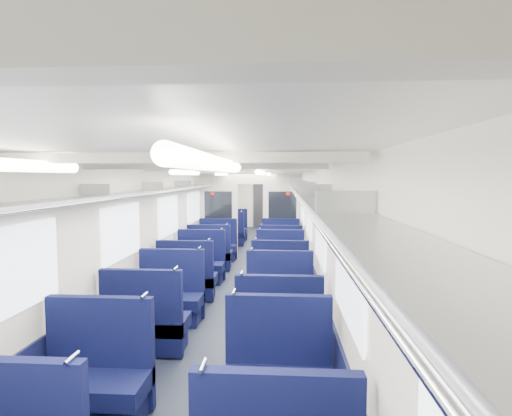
{
  "coord_description": "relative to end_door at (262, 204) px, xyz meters",
  "views": [
    {
      "loc": [
        0.85,
        -8.32,
        2.2
      ],
      "look_at": [
        0.12,
        3.1,
        1.3
      ],
      "focal_mm": 27.98,
      "sensor_mm": 36.0,
      "label": 1
    }
  ],
  "objects": [
    {
      "name": "seat_7",
      "position": [
        0.83,
        -13.72,
        -0.66
      ],
      "size": [
        1.0,
        0.55,
        1.12
      ],
      "color": "#0B1038",
      "rests_on": "floor"
    },
    {
      "name": "windows",
      "position": [
        0.0,
        -9.4,
        0.42
      ],
      "size": [
        2.78,
        15.6,
        0.75
      ],
      "color": "white",
      "rests_on": "wall_left"
    },
    {
      "name": "bulkhead",
      "position": [
        -0.0,
        -6.45,
        0.23
      ],
      "size": [
        2.8,
        0.1,
        2.35
      ],
      "color": "beige",
      "rests_on": "floor"
    },
    {
      "name": "ceiling_fittings",
      "position": [
        0.0,
        -9.2,
        1.29
      ],
      "size": [
        2.7,
        16.06,
        0.11
      ],
      "color": "beige",
      "rests_on": "ceiling"
    },
    {
      "name": "seat_13",
      "position": [
        0.83,
        -10.22,
        -0.66
      ],
      "size": [
        1.0,
        0.55,
        1.12
      ],
      "color": "#0B1038",
      "rests_on": "floor"
    },
    {
      "name": "seat_21",
      "position": [
        0.83,
        -4.91,
        -0.66
      ],
      "size": [
        1.0,
        0.55,
        1.12
      ],
      "color": "#0B1038",
      "rests_on": "floor"
    },
    {
      "name": "seat_22",
      "position": [
        -0.83,
        -3.75,
        -0.66
      ],
      "size": [
        1.0,
        0.55,
        1.12
      ],
      "color": "#0B1038",
      "rests_on": "floor"
    },
    {
      "name": "wall_far",
      "position": [
        0.0,
        0.06,
        0.18
      ],
      "size": [
        2.8,
        0.02,
        2.35
      ],
      "primitive_type": "cube",
      "color": "beige",
      "rests_on": "floor"
    },
    {
      "name": "seat_10",
      "position": [
        -0.83,
        -11.44,
        -0.66
      ],
      "size": [
        1.0,
        0.55,
        1.12
      ],
      "color": "#0B1038",
      "rests_on": "floor"
    },
    {
      "name": "seat_15",
      "position": [
        0.83,
        -9.1,
        -0.66
      ],
      "size": [
        1.0,
        0.55,
        1.12
      ],
      "color": "#0B1038",
      "rests_on": "floor"
    },
    {
      "name": "ceiling",
      "position": [
        0.0,
        -8.94,
        1.35
      ],
      "size": [
        2.8,
        18.0,
        0.01
      ],
      "primitive_type": "cube",
      "color": "silver",
      "rests_on": "wall_left"
    },
    {
      "name": "floor",
      "position": [
        0.0,
        -8.94,
        -1.0
      ],
      "size": [
        2.8,
        18.0,
        0.01
      ],
      "primitive_type": "cube",
      "color": "black",
      "rests_on": "ground"
    },
    {
      "name": "luggage_rack_left",
      "position": [
        -1.21,
        -8.94,
        0.97
      ],
      "size": [
        0.36,
        17.4,
        0.18
      ],
      "color": "#B2B5BA",
      "rests_on": "wall_left"
    },
    {
      "name": "wall_right",
      "position": [
        1.4,
        -8.94,
        0.18
      ],
      "size": [
        0.02,
        18.0,
        2.35
      ],
      "primitive_type": "cube",
      "color": "beige",
      "rests_on": "floor"
    },
    {
      "name": "seat_9",
      "position": [
        0.83,
        -12.69,
        -0.66
      ],
      "size": [
        1.0,
        0.55,
        1.12
      ],
      "color": "#0B1038",
      "rests_on": "floor"
    },
    {
      "name": "seat_23",
      "position": [
        0.83,
        -3.76,
        -0.66
      ],
      "size": [
        1.0,
        0.55,
        1.12
      ],
      "color": "#0B1038",
      "rests_on": "floor"
    },
    {
      "name": "luggage_rack_right",
      "position": [
        1.21,
        -8.94,
        0.97
      ],
      "size": [
        0.36,
        17.4,
        0.18
      ],
      "color": "#B2B5BA",
      "rests_on": "wall_right"
    },
    {
      "name": "seat_19",
      "position": [
        0.83,
        -6.85,
        -0.66
      ],
      "size": [
        1.0,
        0.55,
        1.12
      ],
      "color": "#0B1038",
      "rests_on": "floor"
    },
    {
      "name": "seat_6",
      "position": [
        -0.83,
        -13.88,
        -0.66
      ],
      "size": [
        1.0,
        0.55,
        1.12
      ],
      "color": "#0B1038",
      "rests_on": "floor"
    },
    {
      "name": "seat_11",
      "position": [
        0.83,
        -11.46,
        -0.66
      ],
      "size": [
        1.0,
        0.55,
        1.12
      ],
      "color": "#0B1038",
      "rests_on": "floor"
    },
    {
      "name": "end_door",
      "position": [
        0.0,
        0.0,
        0.0
      ],
      "size": [
        0.75,
        0.06,
        2.0
      ],
      "primitive_type": "cube",
      "color": "black",
      "rests_on": "floor"
    },
    {
      "name": "dado_right",
      "position": [
        1.39,
        -8.94,
        -0.65
      ],
      "size": [
        0.03,
        17.9,
        0.7
      ],
      "primitive_type": "cube",
      "color": "black",
      "rests_on": "floor"
    },
    {
      "name": "seat_18",
      "position": [
        -0.83,
        -6.96,
        -0.66
      ],
      "size": [
        1.0,
        0.55,
        1.12
      ],
      "color": "#0B1038",
      "rests_on": "floor"
    },
    {
      "name": "seat_12",
      "position": [
        -0.83,
        -10.35,
        -0.66
      ],
      "size": [
        1.0,
        0.55,
        1.12
      ],
      "color": "#0B1038",
      "rests_on": "floor"
    },
    {
      "name": "dado_left",
      "position": [
        -1.39,
        -8.94,
        -0.65
      ],
      "size": [
        0.03,
        17.9,
        0.7
      ],
      "primitive_type": "cube",
      "color": "black",
      "rests_on": "floor"
    },
    {
      "name": "seat_17",
      "position": [
        0.83,
        -8.05,
        -0.66
      ],
      "size": [
        1.0,
        0.55,
        1.12
      ],
      "color": "#0B1038",
      "rests_on": "floor"
    },
    {
      "name": "seat_14",
      "position": [
        -0.83,
        -9.17,
        -0.66
      ],
      "size": [
        1.0,
        0.55,
        1.12
      ],
      "color": "#0B1038",
      "rests_on": "floor"
    },
    {
      "name": "seat_16",
      "position": [
        -0.83,
        -8.06,
        -0.66
      ],
      "size": [
        1.0,
        0.55,
        1.12
      ],
      "color": "#0B1038",
      "rests_on": "floor"
    },
    {
      "name": "wall_left",
      "position": [
        -1.4,
        -8.94,
        0.18
      ],
      "size": [
        0.02,
        18.0,
        2.35
      ],
      "primitive_type": "cube",
      "color": "beige",
      "rests_on": "floor"
    },
    {
      "name": "seat_20",
      "position": [
        -0.83,
        -4.71,
        -0.66
      ],
      "size": [
        1.0,
        0.55,
        1.12
      ],
      "color": "#0B1038",
      "rests_on": "floor"
    },
    {
      "name": "seat_8",
      "position": [
        -0.83,
        -12.52,
        -0.66
      ],
      "size": [
        1.0,
        0.55,
        1.12
      ],
      "color": "#0B1038",
      "rests_on": "floor"
    }
  ]
}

